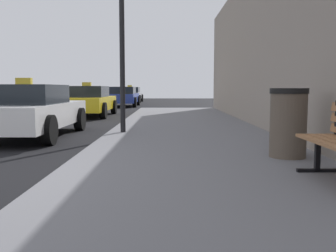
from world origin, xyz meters
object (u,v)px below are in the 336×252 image
(trash_bin, at_px, (288,123))
(car_blue, at_px, (123,96))
(car_silver, at_px, (130,94))
(car_white, at_px, (28,111))
(car_yellow, at_px, (88,101))

(trash_bin, xyz_separation_m, car_blue, (-4.72, 19.28, -0.03))
(car_silver, bearing_deg, trash_bin, -79.42)
(trash_bin, xyz_separation_m, car_silver, (-5.02, 26.87, -0.03))
(trash_bin, relative_size, car_silver, 0.23)
(trash_bin, xyz_separation_m, car_white, (-5.21, 3.56, -0.03))
(car_blue, bearing_deg, car_silver, 92.20)
(car_white, xyz_separation_m, car_silver, (0.20, 23.31, -0.00))
(car_blue, xyz_separation_m, car_silver, (-0.29, 7.59, 0.00))
(car_yellow, distance_m, car_silver, 16.37)
(car_white, bearing_deg, car_silver, 89.52)
(trash_bin, distance_m, car_white, 6.31)
(car_yellow, bearing_deg, trash_bin, -63.71)
(trash_bin, height_order, car_yellow, car_yellow)
(car_silver, bearing_deg, car_white, -90.48)
(car_yellow, relative_size, car_blue, 1.01)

